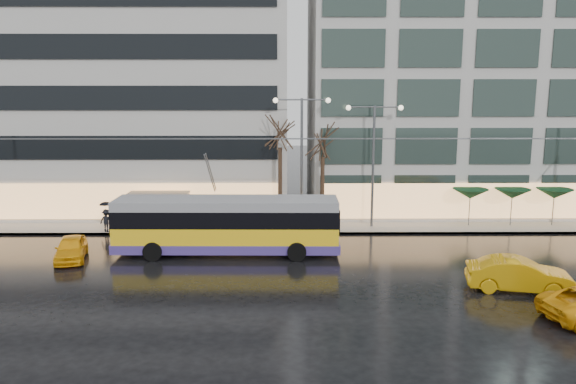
{
  "coord_description": "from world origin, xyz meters",
  "views": [
    {
      "loc": [
        0.74,
        -28.0,
        9.78
      ],
      "look_at": [
        1.01,
        5.0,
        3.7
      ],
      "focal_mm": 35.0,
      "sensor_mm": 36.0,
      "label": 1
    }
  ],
  "objects_px": {
    "trolleybus": "(227,227)",
    "bus_shelter": "(154,202)",
    "taxi_a": "(71,248)",
    "street_lamp_near": "(302,144)"
  },
  "relations": [
    {
      "from": "taxi_a",
      "to": "bus_shelter",
      "type": "bearing_deg",
      "value": 52.48
    },
    {
      "from": "bus_shelter",
      "to": "taxi_a",
      "type": "relative_size",
      "value": 1.04
    },
    {
      "from": "trolleybus",
      "to": "street_lamp_near",
      "type": "height_order",
      "value": "street_lamp_near"
    },
    {
      "from": "bus_shelter",
      "to": "street_lamp_near",
      "type": "xyz_separation_m",
      "value": [
        10.38,
        0.11,
        4.03
      ]
    },
    {
      "from": "trolleybus",
      "to": "bus_shelter",
      "type": "bearing_deg",
      "value": 132.95
    },
    {
      "from": "street_lamp_near",
      "to": "taxi_a",
      "type": "height_order",
      "value": "street_lamp_near"
    },
    {
      "from": "street_lamp_near",
      "to": "bus_shelter",
      "type": "bearing_deg",
      "value": -179.37
    },
    {
      "from": "trolleybus",
      "to": "taxi_a",
      "type": "relative_size",
      "value": 3.3
    },
    {
      "from": "trolleybus",
      "to": "taxi_a",
      "type": "bearing_deg",
      "value": -173.21
    },
    {
      "from": "trolleybus",
      "to": "bus_shelter",
      "type": "xyz_separation_m",
      "value": [
        -5.74,
        6.17,
        0.3
      ]
    }
  ]
}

